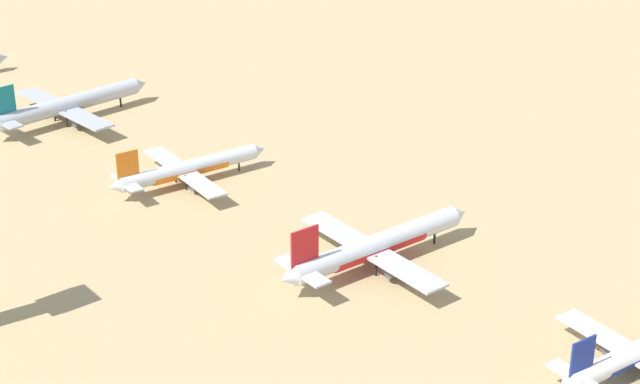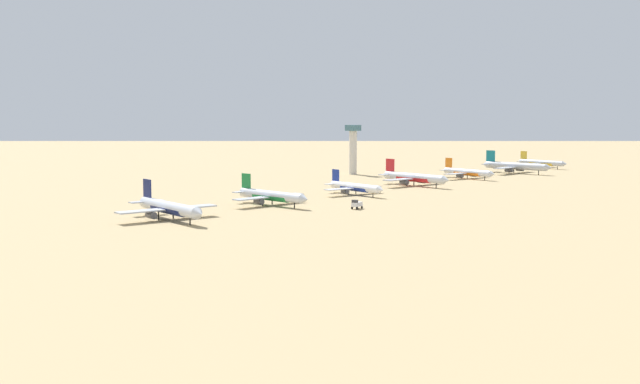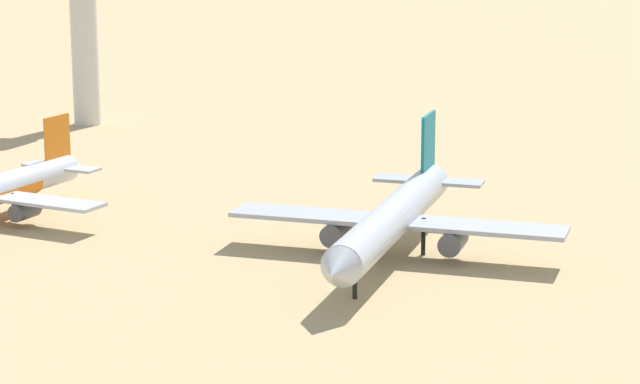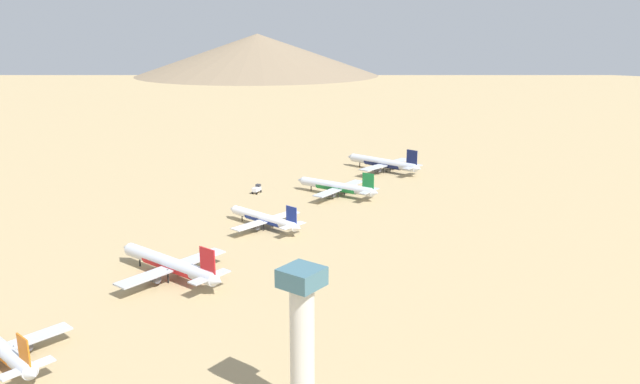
% 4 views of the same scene
% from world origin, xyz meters
% --- Properties ---
extents(parked_jet_5, '(48.36, 39.34, 13.94)m').
position_xyz_m(parked_jet_5, '(-12.64, 109.69, 4.69)').
color(parked_jet_5, '#B2B7C1').
rests_on(parked_jet_5, ground).
extents(control_tower, '(7.20, 7.20, 30.64)m').
position_xyz_m(control_tower, '(-77.05, 29.98, 17.05)').
color(control_tower, beige).
rests_on(control_tower, ground).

